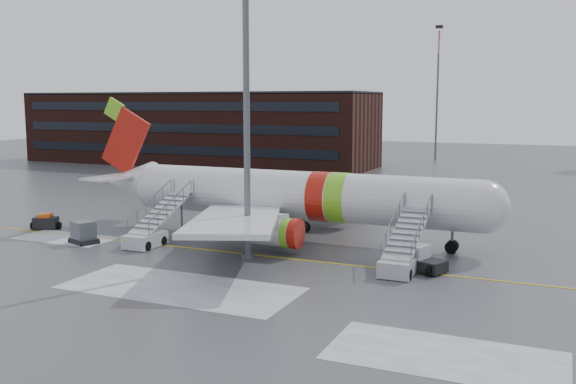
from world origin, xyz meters
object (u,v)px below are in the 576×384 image
at_px(airstair_fwd, 402,255).
at_px(pushback_tug, 420,260).
at_px(airliner, 287,195).
at_px(light_mast_near, 246,41).
at_px(airstair_aft, 151,231).
at_px(baggage_tractor, 46,222).
at_px(uld_container, 84,233).

distance_m(airstair_fwd, pushback_tug, 1.28).
bearing_deg(airliner, light_mast_near, -88.24).
xyz_separation_m(pushback_tug, light_mast_near, (-11.67, -1.46, 14.06)).
bearing_deg(airliner, pushback_tug, -26.18).
xyz_separation_m(airliner, pushback_tug, (11.90, -5.85, -2.68)).
distance_m(airliner, airstair_aft, 10.91).
bearing_deg(light_mast_near, baggage_tractor, 173.73).
bearing_deg(uld_container, airstair_aft, 18.16).
xyz_separation_m(uld_container, baggage_tractor, (-6.84, 3.13, -0.24)).
bearing_deg(baggage_tractor, airstair_aft, -7.09).
relative_size(airstair_fwd, baggage_tractor, 2.86).
distance_m(airstair_aft, uld_container, 5.31).
bearing_deg(airliner, baggage_tractor, -166.00).
bearing_deg(airstair_fwd, baggage_tractor, 177.28).
xyz_separation_m(airstair_aft, baggage_tractor, (-11.88, 1.48, -0.51)).
bearing_deg(light_mast_near, uld_container, -176.33).
xyz_separation_m(airstair_aft, light_mast_near, (8.64, -0.78, 13.74)).
relative_size(airstair_aft, light_mast_near, 0.27).
relative_size(pushback_tug, baggage_tractor, 1.22).
bearing_deg(airstair_fwd, light_mast_near, -175.83).
bearing_deg(pushback_tug, light_mast_near, -172.85).
bearing_deg(uld_container, light_mast_near, 3.67).
distance_m(airstair_aft, baggage_tractor, 11.98).
relative_size(airstair_fwd, pushback_tug, 2.35).
bearing_deg(airliner, airstair_aft, -142.15).
bearing_deg(uld_container, airstair_fwd, 3.89).
bearing_deg(airliner, airstair_fwd, -31.03).
xyz_separation_m(airliner, light_mast_near, (0.23, -7.31, 11.38)).
height_order(pushback_tug, uld_container, uld_container).
distance_m(baggage_tractor, light_mast_near, 25.08).
bearing_deg(light_mast_near, airliner, 91.76).
bearing_deg(airstair_aft, uld_container, -161.84).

